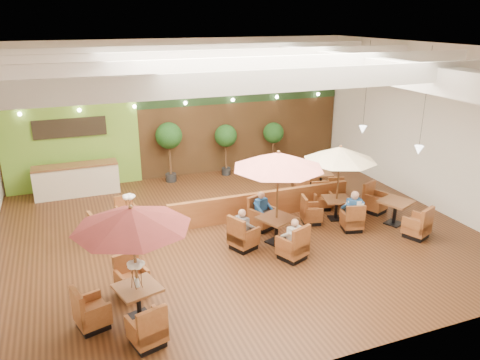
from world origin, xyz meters
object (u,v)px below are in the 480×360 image
table_3 (123,223)px  diner_1 (262,207)px  table_1 (275,178)px  diner_3 (353,207)px  table_0 (130,240)px  table_2 (338,167)px  topiary_1 (226,138)px  diner_2 (243,225)px  topiary_2 (273,135)px  topiary_0 (169,138)px  service_counter (77,180)px  table_5 (315,183)px  diner_4 (353,207)px  booth_divider (262,205)px  diner_0 (293,234)px  table_4 (395,213)px

table_3 → diner_1: table_3 is taller
table_1 → diner_3: size_ratio=3.43×
table_0 → table_2: bearing=7.5°
topiary_1 → diner_2: 6.69m
topiary_2 → diner_2: topiary_2 is taller
topiary_0 → topiary_1: size_ratio=1.13×
table_0 → diner_3: table_0 is taller
service_counter → table_5: 8.91m
table_2 → diner_2: bearing=-152.4°
table_3 → topiary_2: (6.99, 4.34, 1.08)m
service_counter → table_5: service_counter is taller
table_5 → diner_4: 3.56m
table_3 → diner_2: (3.08, -2.06, 0.31)m
table_2 → topiary_1: 5.85m
topiary_2 → table_3: bearing=-148.2°
table_0 → topiary_2: 11.27m
table_5 → table_3: bearing=-154.7°
diner_2 → diner_3: (3.59, -0.09, 0.03)m
diner_1 → diner_3: size_ratio=0.88×
table_0 → table_3: 4.50m
table_2 → table_5: 3.04m
table_0 → diner_2: (3.40, 2.17, -1.18)m
table_1 → diner_4: bearing=-24.7°
booth_divider → diner_4: size_ratio=7.69×
diner_4 → topiary_1: bearing=127.5°
table_1 → table_3: 4.81m
table_0 → table_5: table_0 is taller
topiary_2 → diner_1: (-2.87, -5.36, -0.78)m
table_0 → diner_0: (4.44, 1.14, -1.19)m
table_3 → diner_4: size_ratio=2.98×
topiary_0 → diner_0: bearing=-77.6°
diner_1 → diner_4: 2.79m
table_1 → table_4: (4.16, -0.18, -1.63)m
service_counter → table_1: table_1 is taller
topiary_1 → booth_divider: bearing=-94.5°
table_5 → table_2: bearing=-90.8°
table_2 → diner_1: (-2.50, 0.20, -1.08)m
diner_3 → table_5: bearing=90.0°
topiary_0 → diner_4: topiary_0 is taller
table_4 → diner_0: size_ratio=3.86×
topiary_0 → diner_4: (4.20, -6.49, -1.03)m
table_0 → diner_1: size_ratio=3.68×
booth_divider → table_0: table_0 is taller
diner_2 → diner_3: 3.59m
diner_2 → table_5: bearing=108.7°
topiary_1 → diner_0: bearing=-95.5°
table_2 → table_4: bearing=-18.2°
table_5 → diner_0: (-3.22, -4.41, 0.41)m
diner_1 → diner_3: bearing=134.2°
service_counter → diner_2: (4.18, -6.20, 0.17)m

